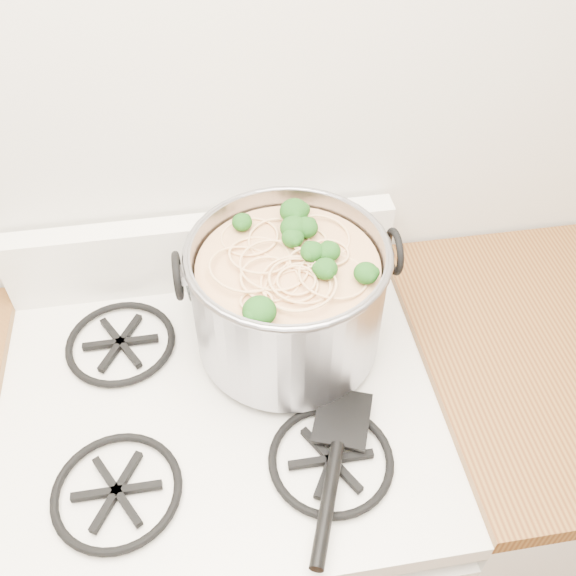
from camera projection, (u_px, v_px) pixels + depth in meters
The scene contains 5 objects.
gas_range at pixel (235, 517), 1.46m from camera, with size 0.76×0.66×0.92m.
counter_left at pixel (2, 547), 1.39m from camera, with size 0.25×0.65×0.92m.
stock_pot at pixel (288, 297), 1.12m from camera, with size 0.37×0.34×0.23m.
spatula at pixel (343, 416), 1.06m from camera, with size 0.29×0.31×0.02m, color black, non-canonical shape.
glass_bowl at pixel (259, 281), 1.28m from camera, with size 0.11×0.11×0.03m, color white.
Camera 1 is at (0.02, 0.62, 1.85)m, focal length 40.00 mm.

